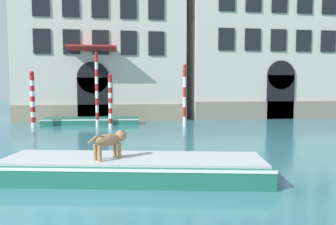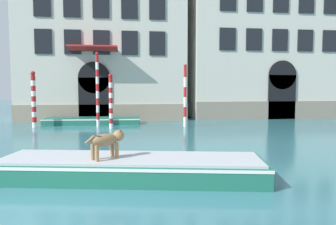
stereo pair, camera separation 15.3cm
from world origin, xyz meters
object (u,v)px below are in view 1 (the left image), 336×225
Objects in this scene: boat_moored_near_palazzo at (92,121)px; mooring_pole_2 at (110,101)px; mooring_pole_3 at (185,95)px; boat_foreground at (134,167)px; mooring_pole_0 at (97,89)px; dog_on_deck at (110,140)px; mooring_pole_1 at (33,99)px.

mooring_pole_2 is at bearing -59.62° from boat_moored_near_palazzo.
boat_moored_near_palazzo is 1.64× the size of mooring_pole_3.
boat_foreground is 12.26m from mooring_pole_0.
boat_moored_near_palazzo is 3.24m from mooring_pole_2.
mooring_pole_3 is at bearing -17.65° from boat_moored_near_palazzo.
boat_foreground is at bearing -84.94° from mooring_pole_2.
dog_on_deck is at bearing -88.19° from mooring_pole_2.
mooring_pole_0 reaches higher than mooring_pole_1.
mooring_pole_2 is at bearing -51.39° from mooring_pole_0.
mooring_pole_0 is 1.34× the size of mooring_pole_1.
boat_foreground is at bearing -64.87° from mooring_pole_1.
boat_foreground reaches higher than boat_moored_near_palazzo.
mooring_pole_1 is (-5.67, 12.08, 1.42)m from boat_foreground.
mooring_pole_1 is 4.85m from mooring_pole_2.
mooring_pole_3 is (4.20, 11.33, 0.86)m from dog_on_deck.
mooring_pole_3 is (3.59, 11.23, 1.64)m from boat_foreground.
mooring_pole_0 is 1.42× the size of mooring_pole_2.
mooring_pole_0 is at bearing -69.48° from boat_moored_near_palazzo.
mooring_pole_0 reaches higher than mooring_pole_3.
mooring_pole_3 reaches higher than mooring_pole_1.
boat_foreground is at bearing -23.69° from dog_on_deck.
mooring_pole_0 is 1.19× the size of mooring_pole_3.
mooring_pole_2 is (-0.35, 10.99, 0.55)m from dog_on_deck.
boat_moored_near_palazzo is (-2.29, 13.48, -0.09)m from boat_foreground.
mooring_pole_0 reaches higher than boat_foreground.
mooring_pole_3 is at bearing 82.92° from boat_foreground.
mooring_pole_1 is (-5.05, 12.18, 0.65)m from dog_on_deck.
mooring_pole_1 is (-3.38, -1.40, 1.52)m from boat_moored_near_palazzo.
dog_on_deck is at bearing -79.67° from boat_moored_near_palazzo.
boat_moored_near_palazzo is 3.96m from mooring_pole_1.
boat_moored_near_palazzo is at bearing 107.20° from mooring_pole_0.
dog_on_deck reaches higher than boat_moored_near_palazzo.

